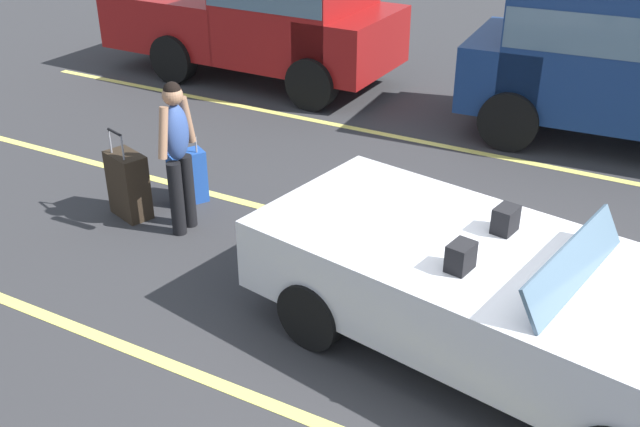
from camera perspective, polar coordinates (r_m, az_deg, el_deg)
The scene contains 9 objects.
ground_plane at distance 6.40m, azimuth 13.21°, elevation -10.56°, with size 80.00×80.00×0.00m, color #333335.
lot_line_mid at distance 7.46m, azimuth 16.14°, elevation -4.85°, with size 18.00×0.12×0.01m, color #EAE066.
lot_line_far at distance 9.83m, azimuth 20.00°, elevation 2.83°, with size 18.00×0.12×0.01m, color #EAE066.
convertible_car at distance 5.99m, azimuth 15.61°, elevation -6.85°, with size 4.38×2.45×1.24m.
suitcase_large_black at distance 8.40m, azimuth -14.53°, elevation 2.14°, with size 0.54×0.42×1.03m.
suitcase_medium_bright at distance 8.59m, azimuth -10.19°, elevation 2.79°, with size 0.41×0.47×0.83m.
traveler_person at distance 7.74m, azimuth -10.91°, elevation 4.86°, with size 0.24×0.61×1.65m.
parked_pickup_truck_near at distance 12.54m, azimuth -3.85°, elevation 15.07°, with size 5.03×2.15×2.10m.
parked_pickup_truck_far at distance 10.70m, azimuth 22.83°, elevation 10.69°, with size 5.11×2.29×2.10m.
Camera 1 is at (1.06, -4.95, 3.92)m, focal length 41.49 mm.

